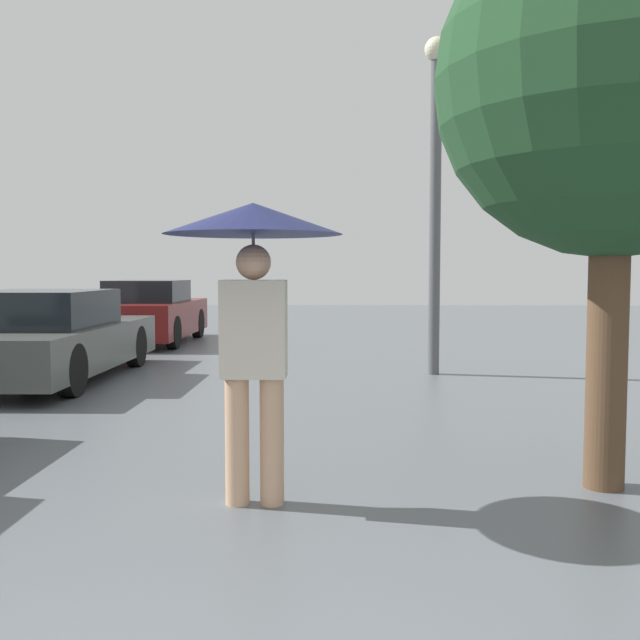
{
  "coord_description": "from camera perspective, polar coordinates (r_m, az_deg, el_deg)",
  "views": [
    {
      "loc": [
        0.55,
        -0.58,
        1.44
      ],
      "look_at": [
        0.46,
        3.75,
        1.15
      ],
      "focal_mm": 40.0,
      "sensor_mm": 36.0,
      "label": 1
    }
  ],
  "objects": [
    {
      "name": "pedestrian",
      "position": [
        4.36,
        -5.35,
        4.55
      ],
      "size": [
        1.09,
        1.09,
        1.86
      ],
      "color": "tan",
      "rests_on": "ground_plane"
    },
    {
      "name": "parked_car_middle",
      "position": [
        10.14,
        -21.05,
        -1.35
      ],
      "size": [
        1.79,
        4.28,
        1.2
      ],
      "color": "#4C514C",
      "rests_on": "ground_plane"
    },
    {
      "name": "parked_car_farthest",
      "position": [
        14.8,
        -13.41,
        0.52
      ],
      "size": [
        1.62,
        3.82,
        1.27
      ],
      "color": "maroon",
      "rests_on": "ground_plane"
    },
    {
      "name": "tree",
      "position": [
        5.2,
        22.49,
        17.23
      ],
      "size": [
        2.32,
        2.32,
        3.84
      ],
      "color": "brown",
      "rests_on": "ground_plane"
    },
    {
      "name": "street_lamp",
      "position": [
        10.18,
        9.23,
        11.44
      ],
      "size": [
        0.34,
        0.34,
        4.65
      ],
      "color": "#515456",
      "rests_on": "ground_plane"
    }
  ]
}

